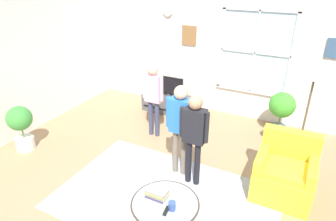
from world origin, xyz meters
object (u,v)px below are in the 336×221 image
Objects in this scene: television at (169,86)px; potted_plant_by_window at (282,108)px; armchair at (284,174)px; book_stack at (157,193)px; coffee_table at (165,204)px; person_pink_shirt at (153,92)px; person_black_shirt at (194,131)px; tv_stand at (169,104)px; potted_plant_corner at (21,124)px; floor_lamp at (313,83)px; person_blue_shirt at (180,121)px; remote_near_books at (166,211)px; cup at (172,206)px.

potted_plant_by_window reaches higher than television.
television is at bearing 148.18° from armchair.
coffee_table is at bearing -20.11° from book_stack.
armchair is 0.62× the size of person_pink_shirt.
coffee_table is 1.08m from person_black_shirt.
tv_stand is 1.44× the size of potted_plant_corner.
coffee_table is 3.11× the size of book_stack.
potted_plant_by_window is at bearing 109.79° from floor_lamp.
floor_lamp is at bearing 25.89° from person_blue_shirt.
person_black_shirt is 3.03m from potted_plant_corner.
tv_stand is 1.34× the size of armchair.
potted_plant_by_window is at bearing 100.26° from armchair.
floor_lamp is (1.19, 1.99, 1.06)m from remote_near_books.
person_blue_shirt reaches higher than potted_plant_by_window.
television is 0.45× the size of person_pink_shirt.
cup is at bearing -103.60° from potted_plant_by_window.
person_black_shirt is 1.71m from floor_lamp.
armchair is at bearing -31.82° from television.
book_stack is 2.43× the size of cup.
armchair is 3.36× the size of book_stack.
floor_lamp reaches higher than book_stack.
potted_plant_corner reaches higher than coffee_table.
person_blue_shirt is at bearing -154.11° from floor_lamp.
floor_lamp is at bearing 59.28° from cup.
television is 2.93m from potted_plant_corner.
person_blue_shirt reaches higher than tv_stand.
book_stack is at bearing 156.83° from cup.
television reaches higher than coffee_table.
cup reaches higher than remote_near_books.
book_stack is 0.19× the size of person_black_shirt.
floor_lamp is (2.50, -0.05, 0.63)m from person_pink_shirt.
television reaches higher than remote_near_books.
person_blue_shirt is at bearing 108.17° from remote_near_books.
potted_plant_corner is at bearing -122.48° from tv_stand.
person_blue_shirt reaches higher than armchair.
floor_lamp is at bearing -21.78° from tv_stand.
remote_near_books is (1.51, -3.07, 0.25)m from tv_stand.
armchair is at bearing 9.05° from person_blue_shirt.
tv_stand is 3.19m from floor_lamp.
tv_stand is 1.45× the size of coffee_table.
book_stack is 0.28m from cup.
person_black_shirt is at bearing -163.11° from armchair.
person_blue_shirt reaches higher than potted_plant_corner.
armchair is 8.16× the size of cup.
armchair is 1.81m from remote_near_books.
person_pink_shirt reaches higher than potted_plant_corner.
potted_plant_corner is (-1.78, -1.45, -0.38)m from person_pink_shirt.
person_blue_shirt reaches higher than person_pink_shirt.
armchair is at bearing -31.86° from tv_stand.
coffee_table is at bearing -105.94° from potted_plant_by_window.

